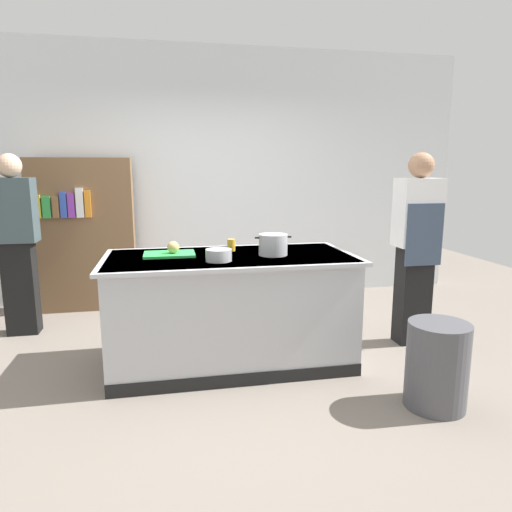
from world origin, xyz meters
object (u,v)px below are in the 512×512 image
at_px(stock_pot, 273,245).
at_px(mixing_bowl, 219,255).
at_px(juice_cup, 231,245).
at_px(trash_bin, 437,365).
at_px(bookshelf, 84,235).
at_px(person_guest, 16,241).
at_px(onion, 173,247).
at_px(person_chef, 416,245).

bearing_deg(stock_pot, mixing_bowl, -160.81).
distance_m(stock_pot, juice_cup, 0.39).
distance_m(stock_pot, trash_bin, 1.47).
height_order(mixing_bowl, bookshelf, bookshelf).
xyz_separation_m(stock_pot, person_guest, (-2.23, 1.12, -0.07)).
bearing_deg(stock_pot, juice_cup, 140.28).
distance_m(onion, mixing_bowl, 0.43).
bearing_deg(trash_bin, stock_pot, 134.20).
bearing_deg(person_chef, juice_cup, 77.10).
bearing_deg(person_guest, onion, 62.25).
relative_size(stock_pot, mixing_bowl, 1.50).
bearing_deg(stock_pot, onion, 170.92).
distance_m(onion, juice_cup, 0.50).
xyz_separation_m(onion, mixing_bowl, (0.33, -0.28, -0.02)).
bearing_deg(stock_pot, person_guest, 153.38).
height_order(onion, person_chef, person_chef).
relative_size(person_chef, bookshelf, 1.01).
xyz_separation_m(juice_cup, person_guest, (-1.93, 0.87, -0.04)).
distance_m(juice_cup, person_chef, 1.66).
distance_m(mixing_bowl, trash_bin, 1.70).
distance_m(onion, trash_bin, 2.10).
height_order(mixing_bowl, trash_bin, mixing_bowl).
relative_size(stock_pot, bookshelf, 0.17).
relative_size(onion, bookshelf, 0.06).
relative_size(trash_bin, person_guest, 0.34).
height_order(onion, juice_cup, onion).
xyz_separation_m(juice_cup, bookshelf, (-1.45, 1.59, -0.10)).
bearing_deg(onion, trash_bin, -32.03).
distance_m(mixing_bowl, juice_cup, 0.44).
height_order(juice_cup, person_chef, person_chef).
distance_m(juice_cup, trash_bin, 1.81).
bearing_deg(trash_bin, person_guest, 146.83).
height_order(mixing_bowl, juice_cup, juice_cup).
xyz_separation_m(stock_pot, bookshelf, (-1.75, 1.84, -0.13)).
relative_size(person_guest, bookshelf, 1.01).
xyz_separation_m(trash_bin, person_guest, (-3.13, 2.05, 0.62)).
height_order(onion, trash_bin, onion).
relative_size(onion, person_guest, 0.06).
relative_size(juice_cup, person_chef, 0.06).
relative_size(mixing_bowl, juice_cup, 1.97).
bearing_deg(mixing_bowl, bookshelf, 122.87).
distance_m(juice_cup, person_guest, 2.11).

